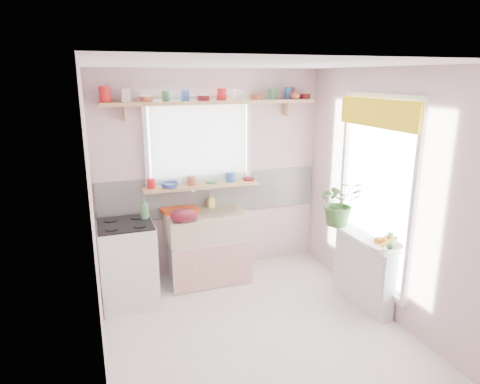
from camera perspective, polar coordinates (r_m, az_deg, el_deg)
name	(u,v)px	position (r m, az deg, el deg)	size (l,w,h in m)	color
room	(286,173)	(4.80, 6.13, 2.58)	(3.20, 3.20, 3.20)	white
sink_unit	(207,246)	(5.20, -4.41, -7.22)	(0.95, 0.65, 1.11)	white
cooker	(128,263)	(4.83, -14.72, -9.17)	(0.58, 0.58, 0.93)	white
radiator_ledge	(363,269)	(4.89, 16.08, -9.78)	(0.22, 0.95, 0.78)	white
windowsill	(202,186)	(5.15, -5.12, 0.85)	(1.40, 0.22, 0.04)	tan
pine_shelf	(213,102)	(5.03, -3.67, 11.85)	(2.52, 0.24, 0.04)	tan
shelf_crockery	(209,96)	(5.01, -4.16, 12.68)	(2.47, 0.11, 0.12)	red
sill_crockery	(198,180)	(5.12, -5.67, 1.60)	(1.35, 0.11, 0.12)	red
dish_tray	(179,209)	(5.18, -8.19, -2.26)	(0.42, 0.31, 0.04)	#D04412
colander	(184,215)	(4.79, -7.49, -3.08)	(0.31, 0.31, 0.14)	maroon
jade_plant	(339,203)	(4.92, 13.11, -1.39)	(0.48, 0.41, 0.53)	#345E25
fruit_bowl	(383,247)	(4.38, 18.55, -6.97)	(0.33, 0.33, 0.08)	silver
herb_pot	(390,241)	(4.41, 19.39, -6.14)	(0.10, 0.07, 0.19)	#2C6628
soap_bottle_sink	(211,200)	(5.25, -3.93, -1.13)	(0.08, 0.08, 0.18)	#CCCD5B
sill_cup	(177,181)	(5.13, -8.36, 1.43)	(0.11, 0.11, 0.09)	white
sill_bowl	(170,185)	(5.00, -9.35, 0.88)	(0.21, 0.21, 0.06)	#364EB2
shelf_vase	(295,94)	(5.34, 7.35, 12.89)	(0.13, 0.13, 0.14)	#A44532
cooker_bottle	(144,208)	(4.73, -12.63, -2.14)	(0.09, 0.09, 0.23)	#468C4F
fruit	(384,241)	(4.37, 18.64, -6.17)	(0.20, 0.14, 0.10)	orange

